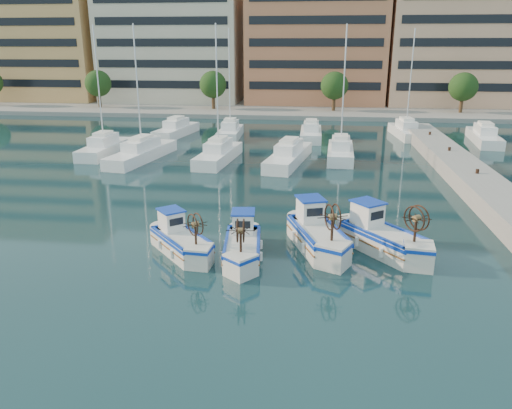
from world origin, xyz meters
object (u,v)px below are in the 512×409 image
Objects in this scene: fishing_boat_b at (243,244)px; fishing_boat_d at (382,236)px; fishing_boat_a at (180,239)px; fishing_boat_c at (317,233)px.

fishing_boat_b is 6.89m from fishing_boat_d.
fishing_boat_d is at bearing -32.65° from fishing_boat_a.
fishing_boat_b is 0.90× the size of fishing_boat_d.
fishing_boat_d reaches higher than fishing_boat_b.
fishing_boat_d is (3.18, -0.00, -0.01)m from fishing_boat_c.
fishing_boat_c reaches higher than fishing_boat_a.
fishing_boat_c is at bearing -28.84° from fishing_boat_a.
fishing_boat_a is at bearing 149.55° from fishing_boat_d.
fishing_boat_c reaches higher than fishing_boat_b.
fishing_boat_a is 9.92m from fishing_boat_d.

